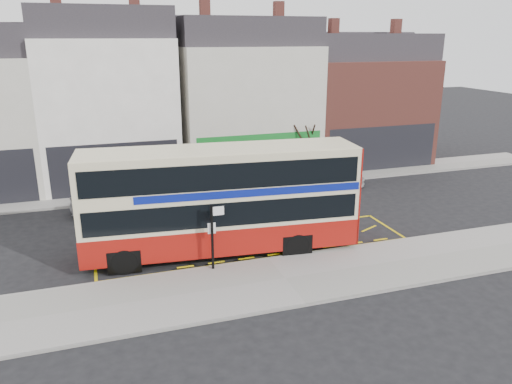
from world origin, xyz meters
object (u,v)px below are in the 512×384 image
object	(u,v)px
double_decker_bus	(222,199)
car_white	(327,175)
car_silver	(108,200)
street_tree_right	(303,131)
bus_stop_post	(214,230)
car_grey	(199,184)

from	to	relation	value
double_decker_bus	car_white	size ratio (longest dim) A/B	2.48
double_decker_bus	car_silver	distance (m)	8.60
car_silver	street_tree_right	xyz separation A→B (m)	(12.68, 2.94, 2.53)
car_silver	double_decker_bus	bearing A→B (deg)	-154.46
car_silver	car_white	size ratio (longest dim) A/B	0.82
bus_stop_post	car_grey	size ratio (longest dim) A/B	0.59
double_decker_bus	car_white	world-z (taller)	double_decker_bus
car_silver	car_white	bearing A→B (deg)	-93.74
car_grey	street_tree_right	world-z (taller)	street_tree_right
car_white	double_decker_bus	bearing A→B (deg)	148.88
double_decker_bus	street_tree_right	bearing A→B (deg)	56.28
bus_stop_post	street_tree_right	size ratio (longest dim) A/B	0.58
double_decker_bus	car_silver	size ratio (longest dim) A/B	3.03
bus_stop_post	car_white	bearing A→B (deg)	45.73
car_silver	car_grey	world-z (taller)	car_grey
car_grey	car_white	world-z (taller)	car_grey
car_silver	car_white	xyz separation A→B (m)	(13.44, 0.82, 0.03)
double_decker_bus	street_tree_right	distance (m)	12.91
bus_stop_post	car_silver	size ratio (longest dim) A/B	0.69
car_silver	bus_stop_post	bearing A→B (deg)	-164.28
double_decker_bus	car_grey	world-z (taller)	double_decker_bus
car_silver	car_grey	distance (m)	5.36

